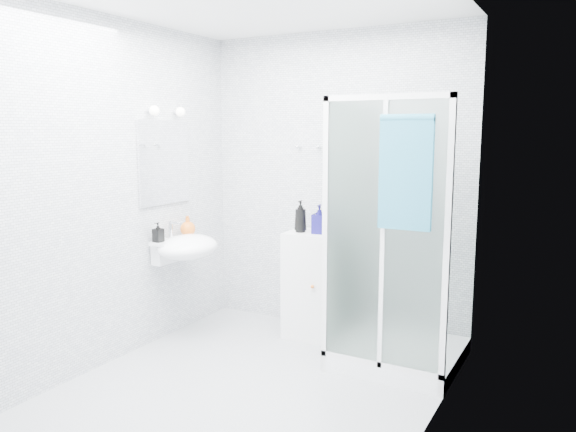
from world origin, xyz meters
The scene contains 12 objects.
room centered at (0.00, 0.00, 1.30)m, with size 2.40×2.60×2.60m.
shower_enclosure centered at (0.67, 0.77, 0.45)m, with size 0.90×0.95×2.00m.
wall_basin centered at (-0.99, 0.45, 0.80)m, with size 0.46×0.56×0.35m.
mirror centered at (-1.19, 0.45, 1.50)m, with size 0.02×0.60×0.70m, color white.
vanity_lights centered at (-1.14, 0.45, 1.92)m, with size 0.10×0.40×0.08m.
wall_hooks centered at (-0.25, 1.26, 1.62)m, with size 0.23×0.06×0.03m.
storage_cabinet centered at (-0.10, 1.01, 0.46)m, with size 0.39×0.41×0.91m.
hand_towel centered at (0.91, 0.36, 1.51)m, with size 0.35×0.05×0.75m.
shampoo_bottle_a centered at (-0.17, 0.97, 1.05)m, with size 0.10×0.10×0.27m, color black.
shampoo_bottle_b centered at (0.00, 0.98, 1.04)m, with size 0.11×0.11×0.24m, color #120E57.
soap_dispenser_orange centered at (-1.09, 0.61, 0.95)m, with size 0.13×0.13×0.17m, color #CF6118.
soap_dispenser_black centered at (-1.11, 0.26, 0.94)m, with size 0.07×0.07×0.16m, color black.
Camera 1 is at (1.98, -3.17, 1.76)m, focal length 35.00 mm.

